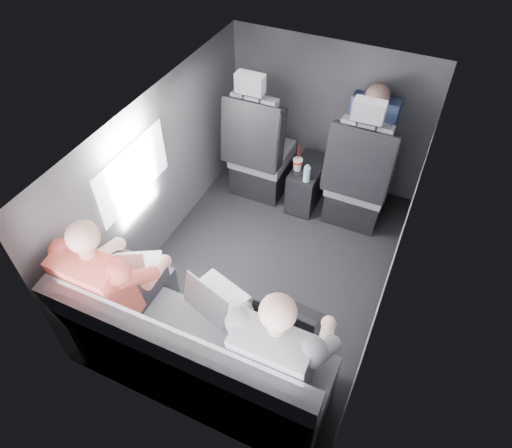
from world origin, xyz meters
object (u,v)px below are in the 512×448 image
at_px(front_seat_left, 260,156).
at_px(soda_cup, 298,164).
at_px(laptop_black, 286,323).
at_px(passenger_rear_left, 116,282).
at_px(rear_bench, 199,359).
at_px(water_bottle, 307,174).
at_px(laptop_silver, 214,296).
at_px(passenger_front_right, 370,132).
at_px(front_seat_right, 358,183).
at_px(center_console, 307,184).
at_px(laptop_white, 131,266).
at_px(passenger_rear_right, 282,350).

height_order(front_seat_left, soda_cup, front_seat_left).
relative_size(laptop_black, passenger_rear_left, 0.31).
xyz_separation_m(rear_bench, passenger_rear_left, (-0.60, 0.10, 0.32)).
relative_size(rear_bench, laptop_black, 4.23).
relative_size(water_bottle, laptop_black, 0.42).
height_order(laptop_silver, passenger_front_right, passenger_front_right).
distance_m(front_seat_right, laptop_silver, 1.73).
distance_m(center_console, laptop_silver, 1.75).
distance_m(center_console, passenger_front_right, 0.72).
xyz_separation_m(center_console, passenger_rear_left, (-0.60, -1.85, 0.43)).
bearing_deg(laptop_white, passenger_front_right, 62.17).
bearing_deg(soda_cup, laptop_silver, -87.58).
height_order(water_bottle, laptop_black, laptop_black).
height_order(front_seat_right, passenger_front_right, front_seat_right).
height_order(water_bottle, laptop_silver, laptop_silver).
bearing_deg(laptop_white, laptop_black, 1.10).
distance_m(front_seat_right, passenger_rear_right, 1.82).
relative_size(center_console, laptop_black, 1.27).
bearing_deg(passenger_rear_right, laptop_silver, 162.84).
bearing_deg(rear_bench, front_seat_right, 76.69).
height_order(front_seat_left, water_bottle, front_seat_left).
relative_size(front_seat_right, laptop_black, 3.34).
height_order(laptop_white, laptop_black, laptop_black).
relative_size(laptop_black, passenger_front_right, 0.52).
distance_m(front_seat_left, laptop_white, 1.68).
relative_size(front_seat_left, water_bottle, 7.96).
bearing_deg(laptop_white, soda_cup, 72.22).
relative_size(soda_cup, passenger_front_right, 0.35).
distance_m(front_seat_right, center_console, 0.49).
height_order(front_seat_right, laptop_white, front_seat_right).
bearing_deg(passenger_rear_left, laptop_black, 8.83).
xyz_separation_m(rear_bench, water_bottle, (0.04, 1.75, 0.16)).
bearing_deg(laptop_black, laptop_white, -178.90).
distance_m(soda_cup, passenger_rear_left, 1.84).
bearing_deg(front_seat_left, laptop_silver, -74.93).
bearing_deg(center_console, water_bottle, -76.64).
bearing_deg(water_bottle, laptop_silver, -91.92).
relative_size(front_seat_right, laptop_white, 3.14).
distance_m(laptop_silver, passenger_rear_left, 0.61).
height_order(passenger_rear_right, passenger_front_right, passenger_rear_right).
bearing_deg(passenger_rear_left, front_seat_right, 59.89).
relative_size(laptop_white, passenger_front_right, 0.55).
distance_m(rear_bench, passenger_rear_left, 0.69).
distance_m(center_console, laptop_black, 1.80).
bearing_deg(center_console, soda_cup, -129.05).
relative_size(laptop_silver, laptop_black, 1.02).
distance_m(laptop_white, passenger_rear_right, 1.10).
relative_size(water_bottle, passenger_rear_right, 0.13).
xyz_separation_m(passenger_rear_right, passenger_front_right, (-0.07, 2.06, 0.11)).
bearing_deg(laptop_silver, passenger_front_right, 77.33).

